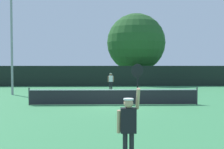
{
  "coord_description": "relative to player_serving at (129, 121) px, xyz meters",
  "views": [
    {
      "loc": [
        -0.57,
        -16.93,
        2.53
      ],
      "look_at": [
        0.01,
        4.11,
        1.71
      ],
      "focal_mm": 44.38,
      "sensor_mm": 36.0,
      "label": 1
    }
  ],
  "objects": [
    {
      "name": "parked_car_mid",
      "position": [
        -3.59,
        33.32,
        -0.34
      ],
      "size": [
        1.98,
        4.24,
        1.69
      ],
      "rotation": [
        0.0,
        0.0,
        0.02
      ],
      "color": "black",
      "rests_on": "ground"
    },
    {
      "name": "parked_car_far",
      "position": [
        2.3,
        32.99,
        -0.34
      ],
      "size": [
        2.04,
        4.26,
        1.69
      ],
      "rotation": [
        0.0,
        0.0,
        0.03
      ],
      "color": "white",
      "rests_on": "ground"
    },
    {
      "name": "ground_plane",
      "position": [
        -0.03,
        10.21,
        -1.11
      ],
      "size": [
        120.0,
        120.0,
        0.0
      ],
      "primitive_type": "plane",
      "color": "#387F4C"
    },
    {
      "name": "tennis_net",
      "position": [
        -0.03,
        10.21,
        -0.6
      ],
      "size": [
        10.42,
        0.08,
        1.07
      ],
      "color": "#232328",
      "rests_on": "ground"
    },
    {
      "name": "player_receiving",
      "position": [
        0.01,
        19.73,
        -0.12
      ],
      "size": [
        0.57,
        0.24,
        1.62
      ],
      "rotation": [
        0.0,
        0.0,
        3.14
      ],
      "color": "white",
      "rests_on": "ground"
    },
    {
      "name": "perimeter_fence",
      "position": [
        -0.03,
        24.47,
        0.03
      ],
      "size": [
        39.78,
        0.12,
        2.3
      ],
      "primitive_type": "cube",
      "color": "black",
      "rests_on": "ground"
    },
    {
      "name": "light_pole",
      "position": [
        -8.12,
        15.98,
        4.03
      ],
      "size": [
        1.18,
        0.28,
        9.13
      ],
      "color": "gray",
      "rests_on": "ground"
    },
    {
      "name": "parked_car_near",
      "position": [
        -7.47,
        29.55,
        -0.34
      ],
      "size": [
        2.45,
        4.42,
        1.69
      ],
      "rotation": [
        0.0,
        0.0,
        -0.14
      ],
      "color": "white",
      "rests_on": "ground"
    },
    {
      "name": "player_serving",
      "position": [
        0.0,
        0.0,
        0.0
      ],
      "size": [
        0.68,
        0.4,
        2.53
      ],
      "color": "black",
      "rests_on": "ground"
    },
    {
      "name": "tennis_ball",
      "position": [
        1.16,
        13.23,
        -1.08
      ],
      "size": [
        0.07,
        0.07,
        0.07
      ],
      "primitive_type": "sphere",
      "color": "#CCE033",
      "rests_on": "ground"
    },
    {
      "name": "large_tree",
      "position": [
        3.48,
        29.0,
        4.12
      ],
      "size": [
        7.49,
        7.49,
        8.99
      ],
      "color": "brown",
      "rests_on": "ground"
    }
  ]
}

